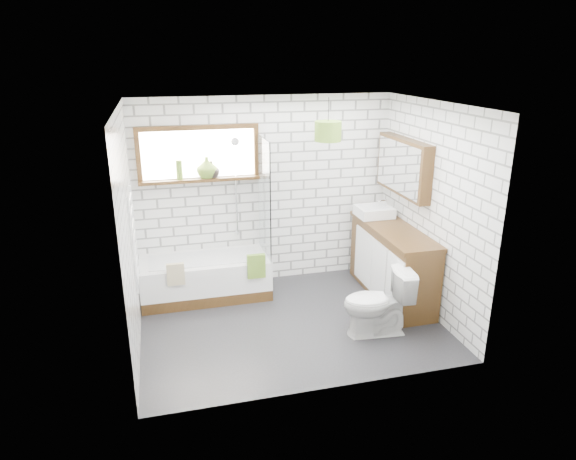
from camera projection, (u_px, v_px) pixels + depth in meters
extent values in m
cube|color=black|center=(290.00, 323.00, 6.03)|extent=(3.40, 2.60, 0.01)
cube|color=white|center=(291.00, 104.00, 5.21)|extent=(3.40, 2.60, 0.01)
cube|color=white|center=(265.00, 192.00, 6.81)|extent=(3.40, 0.01, 2.50)
cube|color=white|center=(329.00, 267.00, 4.42)|extent=(3.40, 0.01, 2.50)
cube|color=white|center=(128.00, 234.00, 5.21)|extent=(0.01, 2.60, 2.50)
cube|color=white|center=(431.00, 210.00, 6.02)|extent=(0.01, 2.60, 2.50)
cube|color=#34200E|center=(199.00, 154.00, 6.39)|extent=(1.52, 0.16, 0.68)
cube|color=white|center=(133.00, 238.00, 5.24)|extent=(0.06, 0.52, 1.00)
cube|color=#34200E|center=(403.00, 167.00, 6.42)|extent=(0.16, 1.20, 0.70)
cylinder|color=silver|center=(236.00, 187.00, 6.64)|extent=(0.02, 0.02, 1.30)
cube|color=white|center=(205.00, 278.00, 6.59)|extent=(1.62, 0.71, 0.52)
cube|color=white|center=(264.00, 198.00, 6.45)|extent=(0.02, 0.72, 1.50)
cube|color=#587E25|center=(256.00, 266.00, 6.33)|extent=(0.23, 0.06, 0.31)
cube|color=#C1B386|center=(176.00, 274.00, 6.10)|extent=(0.21, 0.05, 0.27)
cube|color=#34200E|center=(392.00, 262.00, 6.53)|extent=(0.53, 1.64, 0.94)
cube|color=white|center=(374.00, 211.00, 6.80)|extent=(0.45, 0.40, 0.13)
cylinder|color=silver|center=(386.00, 206.00, 6.82)|extent=(0.03, 0.03, 0.17)
imported|color=white|center=(377.00, 303.00, 5.67)|extent=(0.49, 0.79, 0.76)
imported|color=olive|center=(207.00, 169.00, 6.44)|extent=(0.34, 0.34, 0.27)
imported|color=black|center=(212.00, 171.00, 6.47)|extent=(0.26, 0.26, 0.21)
cylinder|color=olive|center=(179.00, 172.00, 6.37)|extent=(0.08, 0.08, 0.24)
cylinder|color=#587E25|center=(328.00, 131.00, 6.20)|extent=(0.33, 0.33, 0.24)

